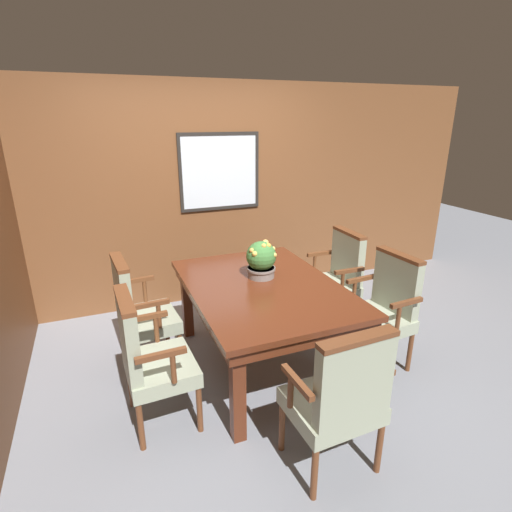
# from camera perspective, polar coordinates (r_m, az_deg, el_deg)

# --- Properties ---
(ground_plane) EXTENTS (14.00, 14.00, 0.00)m
(ground_plane) POSITION_cam_1_polar(r_m,az_deg,el_deg) (3.59, -0.45, -15.93)
(ground_plane) COLOR gray
(wall_back) EXTENTS (7.20, 0.08, 2.45)m
(wall_back) POSITION_cam_1_polar(r_m,az_deg,el_deg) (4.57, -8.10, 8.46)
(wall_back) COLOR brown
(wall_back) RESTS_ON ground_plane
(dining_table) EXTENTS (1.19, 1.69, 0.76)m
(dining_table) POSITION_cam_1_polar(r_m,az_deg,el_deg) (3.34, 0.97, -5.56)
(dining_table) COLOR #562614
(dining_table) RESTS_ON ground_plane
(chair_right_near) EXTENTS (0.49, 0.59, 1.00)m
(chair_right_near) POSITION_cam_1_polar(r_m,az_deg,el_deg) (3.61, 17.85, -6.73)
(chair_right_near) COLOR brown
(chair_right_near) RESTS_ON ground_plane
(chair_left_far) EXTENTS (0.49, 0.59, 1.00)m
(chair_left_far) POSITION_cam_1_polar(r_m,az_deg,el_deg) (3.52, -16.41, -7.29)
(chair_left_far) COLOR brown
(chair_left_far) RESTS_ON ground_plane
(chair_right_far) EXTENTS (0.46, 0.58, 1.00)m
(chair_right_far) POSITION_cam_1_polar(r_m,az_deg,el_deg) (4.15, 11.47, -2.68)
(chair_right_far) COLOR brown
(chair_right_far) RESTS_ON ground_plane
(chair_left_near) EXTENTS (0.48, 0.58, 1.00)m
(chair_left_near) POSITION_cam_1_polar(r_m,az_deg,el_deg) (2.87, -15.12, -13.55)
(chair_left_near) COLOR brown
(chair_left_near) RESTS_ON ground_plane
(chair_head_near) EXTENTS (0.58, 0.47, 1.00)m
(chair_head_near) POSITION_cam_1_polar(r_m,az_deg,el_deg) (2.49, 11.93, -18.97)
(chair_head_near) COLOR brown
(chair_head_near) RESTS_ON ground_plane
(potted_plant) EXTENTS (0.26, 0.26, 0.32)m
(potted_plant) POSITION_cam_1_polar(r_m,az_deg,el_deg) (3.40, 0.75, -0.53)
(potted_plant) COLOR gray
(potted_plant) RESTS_ON dining_table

